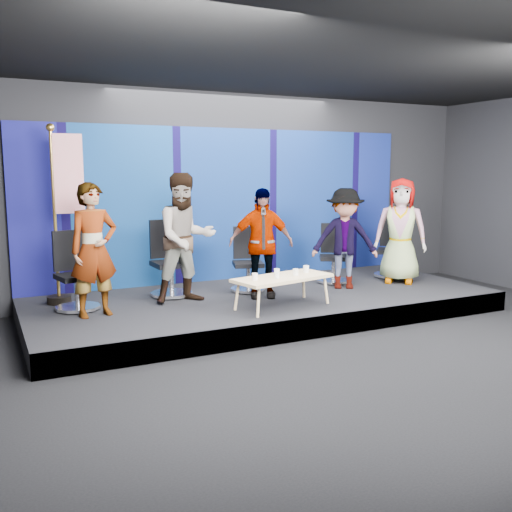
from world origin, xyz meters
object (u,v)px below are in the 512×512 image
object	(u,v)px
chair_e	(391,257)
mug_e	(306,269)
mug_b	(277,275)
mug_d	(296,272)
coffee_table	(283,279)
mug_c	(277,272)
flag_stand	(64,210)
chair_b	(170,271)
panelist_b	(186,238)
chair_a	(75,284)
panelist_d	(345,239)
panelist_c	(261,243)
panelist_e	(401,231)
chair_c	(248,270)
chair_d	(333,263)
mug_a	(255,277)
panelist_a	(94,250)

from	to	relation	value
chair_e	mug_e	xyz separation A→B (m)	(-2.40, -1.03, 0.13)
mug_b	mug_d	bearing A→B (deg)	11.81
coffee_table	mug_c	distance (m)	0.14
flag_stand	mug_e	bearing A→B (deg)	-22.09
chair_b	coffee_table	world-z (taller)	chair_b
mug_c	panelist_b	bearing A→B (deg)	143.69
flag_stand	chair_b	bearing A→B (deg)	-4.26
chair_a	mug_c	distance (m)	2.77
chair_a	panelist_b	bearing A→B (deg)	-20.20
panelist_d	panelist_c	bearing A→B (deg)	-149.73
panelist_b	mug_c	xyz separation A→B (m)	(1.07, -0.78, -0.45)
panelist_e	mug_b	xyz separation A→B (m)	(-2.78, -0.78, -0.40)
chair_a	chair_e	xyz separation A→B (m)	(5.46, 0.02, 0.00)
mug_b	mug_d	xyz separation A→B (m)	(0.33, 0.07, 0.00)
chair_c	mug_e	size ratio (longest dim) A/B	10.19
panelist_b	mug_e	size ratio (longest dim) A/B	18.76
chair_b	coffee_table	distance (m)	1.83
chair_b	mug_c	size ratio (longest dim) A/B	12.44
coffee_table	flag_stand	xyz separation A→B (m)	(-2.65, 1.59, 0.94)
chair_a	flag_stand	xyz separation A→B (m)	(-0.04, 0.46, 0.99)
panelist_c	coffee_table	distance (m)	0.81
chair_d	panelist_e	xyz separation A→B (m)	(1.02, -0.50, 0.55)
chair_a	chair_d	size ratio (longest dim) A/B	1.08
chair_b	mug_a	bearing A→B (deg)	-65.46
flag_stand	mug_b	bearing A→B (deg)	-30.54
chair_a	flag_stand	bearing A→B (deg)	83.38
panelist_b	mug_d	xyz separation A→B (m)	(1.29, -0.92, -0.45)
coffee_table	panelist_b	bearing A→B (deg)	140.66
panelist_d	flag_stand	world-z (taller)	flag_stand
panelist_b	chair_e	distance (m)	4.00
chair_a	chair_b	world-z (taller)	chair_b
chair_b	panelist_e	xyz separation A→B (m)	(3.83, -0.71, 0.50)
panelist_b	mug_d	world-z (taller)	panelist_b
panelist_e	flag_stand	size ratio (longest dim) A/B	0.70
chair_c	mug_b	xyz separation A→B (m)	(-0.16, -1.29, 0.14)
mug_a	coffee_table	bearing A→B (deg)	8.68
mug_b	panelist_d	bearing A→B (deg)	25.52
panelist_e	mug_d	distance (m)	2.58
panelist_b	mug_a	xyz separation A→B (m)	(0.63, -0.97, -0.45)
panelist_c	chair_a	bearing A→B (deg)	-171.77
panelist_c	panelist_a	bearing A→B (deg)	-161.46
panelist_b	mug_b	xyz separation A→B (m)	(0.96, -0.99, -0.45)
chair_e	mug_a	bearing A→B (deg)	-117.46
coffee_table	flag_stand	distance (m)	3.23
panelist_a	panelist_d	distance (m)	3.95
chair_d	mug_b	world-z (taller)	chair_d
panelist_b	chair_c	xyz separation A→B (m)	(1.12, 0.30, -0.60)
chair_c	chair_d	distance (m)	1.60
mug_d	panelist_b	bearing A→B (deg)	144.64
mug_e	chair_b	bearing A→B (deg)	142.07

